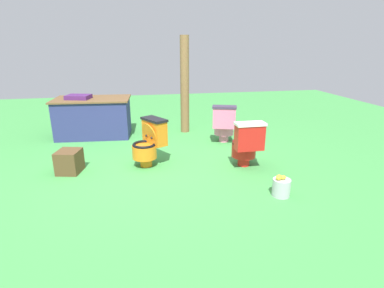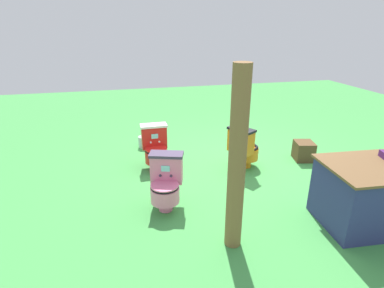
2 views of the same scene
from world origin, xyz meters
TOP-DOWN VIEW (x-y plane):
  - ground at (0.00, 0.00)m, footprint 14.00×14.00m
  - toilet_orange at (-0.08, 0.21)m, footprint 0.63×0.60m
  - toilet_pink at (1.36, 1.08)m, footprint 0.53×0.59m
  - toilet_red at (1.34, -0.15)m, footprint 0.44×0.49m
  - vendor_table at (-1.09, 2.00)m, footprint 1.52×0.97m
  - wooden_post at (0.77, 1.97)m, footprint 0.18×0.18m
  - small_crate at (-1.25, 0.15)m, footprint 0.38×0.41m
  - lemon_bucket at (1.45, -1.12)m, footprint 0.22×0.22m

SIDE VIEW (x-z plane):
  - ground at x=0.00m, z-range 0.00..0.00m
  - lemon_bucket at x=1.45m, z-range -0.02..0.26m
  - small_crate at x=-1.25m, z-range 0.00..0.33m
  - toilet_pink at x=1.36m, z-range 0.01..0.73m
  - toilet_red at x=1.34m, z-range 0.01..0.73m
  - toilet_orange at x=-0.08m, z-range 0.01..0.74m
  - vendor_table at x=-1.09m, z-range -0.03..0.82m
  - wooden_post at x=0.77m, z-range 0.00..1.96m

